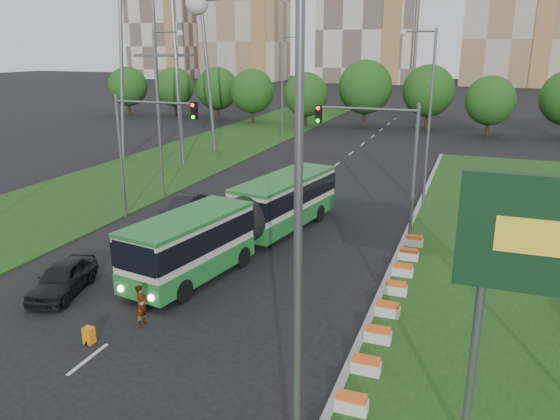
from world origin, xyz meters
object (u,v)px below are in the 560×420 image
at_px(traffic_mast_left, 141,138).
at_px(car_left_far, 185,206).
at_px(articulated_bus, 245,219).
at_px(shopping_trolley, 89,335).
at_px(car_left_near, 63,278).
at_px(pedestrian, 142,306).
at_px(traffic_mast_median, 386,151).

distance_m(traffic_mast_left, car_left_far, 5.32).
distance_m(articulated_bus, car_left_far, 7.57).
distance_m(articulated_bus, shopping_trolley, 11.64).
xyz_separation_m(car_left_near, pedestrian, (5.14, -1.35, 0.12)).
height_order(car_left_far, pedestrian, pedestrian).
bearing_deg(articulated_bus, traffic_mast_median, 37.51).
height_order(car_left_near, pedestrian, pedestrian).
bearing_deg(traffic_mast_left, articulated_bus, -17.59).
bearing_deg(car_left_near, pedestrian, -29.08).
xyz_separation_m(articulated_bus, car_left_far, (-6.22, 4.20, -1.05)).
bearing_deg(shopping_trolley, car_left_far, 110.56).
relative_size(articulated_bus, car_left_far, 4.16).
relative_size(traffic_mast_left, car_left_far, 1.93).
xyz_separation_m(traffic_mast_median, car_left_far, (-13.16, 0.59, -4.67)).
relative_size(traffic_mast_median, shopping_trolley, 12.24).
height_order(pedestrian, shopping_trolley, pedestrian).
xyz_separation_m(traffic_mast_left, articulated_bus, (8.21, -2.60, -3.62)).
bearing_deg(car_left_near, articulated_bus, 41.78).
bearing_deg(car_left_far, articulated_bus, -31.67).
bearing_deg(traffic_mast_left, car_left_near, -76.03).
bearing_deg(traffic_mast_median, car_left_near, -136.51).
relative_size(traffic_mast_median, articulated_bus, 0.47).
bearing_deg(shopping_trolley, articulated_bus, 86.30).
distance_m(articulated_bus, pedestrian, 9.62).
distance_m(car_left_far, shopping_trolley, 16.34).
distance_m(articulated_bus, car_left_near, 9.95).
bearing_deg(car_left_far, traffic_mast_median, -0.23).
relative_size(car_left_far, shopping_trolley, 6.33).
xyz_separation_m(car_left_far, pedestrian, (5.84, -13.77, 0.19)).
height_order(traffic_mast_left, car_left_far, traffic_mast_left).
bearing_deg(shopping_trolley, car_left_near, 144.92).
relative_size(traffic_mast_left, pedestrian, 4.58).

